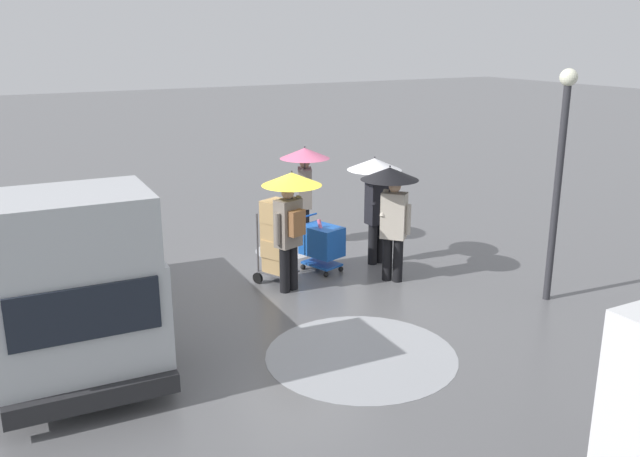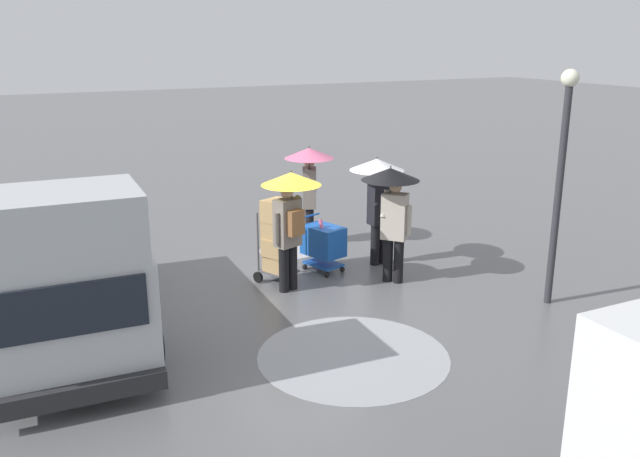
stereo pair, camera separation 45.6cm
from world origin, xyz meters
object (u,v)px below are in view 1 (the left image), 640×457
at_px(pedestrian_pink_side, 391,197).
at_px(pedestrian_far_side, 305,172).
at_px(pedestrian_black_side, 290,204).
at_px(street_lamp, 560,163).
at_px(pedestrian_white_side, 376,185).
at_px(cargo_van_parked_right, 64,267).
at_px(shopping_cart_vendor, 322,242).
at_px(hand_dolly_boxes, 278,237).

bearing_deg(pedestrian_pink_side, pedestrian_far_side, -82.20).
height_order(pedestrian_black_side, street_lamp, street_lamp).
height_order(pedestrian_pink_side, street_lamp, street_lamp).
bearing_deg(pedestrian_white_side, pedestrian_pink_side, 73.68).
distance_m(cargo_van_parked_right, street_lamp, 7.82).
distance_m(cargo_van_parked_right, pedestrian_black_side, 3.81).
height_order(cargo_van_parked_right, pedestrian_white_side, cargo_van_parked_right).
relative_size(pedestrian_white_side, street_lamp, 0.56).
height_order(pedestrian_pink_side, pedestrian_white_side, same).
distance_m(shopping_cart_vendor, street_lamp, 4.49).
bearing_deg(hand_dolly_boxes, pedestrian_far_side, -129.43).
bearing_deg(pedestrian_far_side, hand_dolly_boxes, 50.57).
bearing_deg(hand_dolly_boxes, cargo_van_parked_right, 11.61).
bearing_deg(pedestrian_far_side, shopping_cart_vendor, 73.53).
xyz_separation_m(pedestrian_black_side, pedestrian_far_side, (-1.43, -2.23, 0.01)).
relative_size(hand_dolly_boxes, pedestrian_black_side, 0.72).
xyz_separation_m(pedestrian_white_side, pedestrian_far_side, (0.63, -1.74, 0.00)).
relative_size(shopping_cart_vendor, street_lamp, 0.27).
relative_size(hand_dolly_boxes, pedestrian_pink_side, 0.72).
bearing_deg(pedestrian_far_side, cargo_van_parked_right, 26.27).
xyz_separation_m(shopping_cart_vendor, street_lamp, (-2.70, 3.10, 1.80)).
distance_m(pedestrian_white_side, street_lamp, 3.46).
distance_m(hand_dolly_boxes, pedestrian_far_side, 2.44).
xyz_separation_m(cargo_van_parked_right, pedestrian_white_side, (-5.84, -0.83, 0.41)).
xyz_separation_m(hand_dolly_boxes, pedestrian_far_side, (-1.48, -1.80, 0.72)).
height_order(shopping_cart_vendor, pedestrian_white_side, pedestrian_white_side).
xyz_separation_m(shopping_cart_vendor, pedestrian_white_side, (-1.11, 0.13, 1.02)).
height_order(cargo_van_parked_right, hand_dolly_boxes, cargo_van_parked_right).
bearing_deg(pedestrian_white_side, hand_dolly_boxes, 1.67).
height_order(hand_dolly_boxes, pedestrian_pink_side, pedestrian_pink_side).
height_order(cargo_van_parked_right, shopping_cart_vendor, cargo_van_parked_right).
bearing_deg(street_lamp, pedestrian_far_side, -64.75).
height_order(cargo_van_parked_right, pedestrian_far_side, cargo_van_parked_right).
bearing_deg(cargo_van_parked_right, pedestrian_black_side, -174.88).
height_order(pedestrian_black_side, pedestrian_far_side, same).
height_order(pedestrian_black_side, pedestrian_white_side, same).
relative_size(cargo_van_parked_right, hand_dolly_boxes, 3.51).
bearing_deg(cargo_van_parked_right, street_lamp, 163.91).
distance_m(pedestrian_black_side, street_lamp, 4.49).
bearing_deg(street_lamp, pedestrian_pink_side, -47.83).
relative_size(pedestrian_far_side, street_lamp, 0.56).
relative_size(pedestrian_black_side, street_lamp, 0.56).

